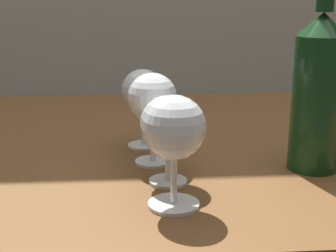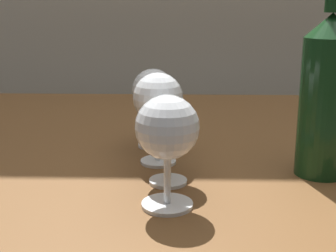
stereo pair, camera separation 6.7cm
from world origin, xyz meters
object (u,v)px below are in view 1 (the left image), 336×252
(wine_glass_amber, at_px, (152,101))
(wine_glass_pinot, at_px, (143,92))
(wine_glass_white, at_px, (168,126))
(wine_glass_chardonnay, at_px, (174,130))
(wine_bottle, at_px, (318,89))

(wine_glass_amber, distance_m, wine_glass_pinot, 0.09)
(wine_glass_white, xyz_separation_m, wine_glass_pinot, (-0.03, 0.18, 0.01))
(wine_glass_chardonnay, distance_m, wine_glass_pinot, 0.26)
(wine_glass_amber, height_order, wine_glass_pinot, wine_glass_amber)
(wine_glass_chardonnay, xyz_separation_m, wine_glass_white, (-0.00, 0.08, -0.02))
(wine_bottle, bearing_deg, wine_glass_white, -169.16)
(wine_glass_chardonnay, distance_m, wine_bottle, 0.27)
(wine_bottle, bearing_deg, wine_glass_pinot, 153.29)
(wine_glass_pinot, height_order, wine_bottle, wine_bottle)
(wine_glass_chardonnay, bearing_deg, wine_glass_amber, 96.85)
(wine_glass_pinot, bearing_deg, wine_glass_amber, -81.69)
(wine_bottle, bearing_deg, wine_glass_chardonnay, -151.37)
(wine_glass_pinot, xyz_separation_m, wine_bottle, (0.27, -0.13, 0.03))
(wine_glass_white, bearing_deg, wine_glass_amber, 102.15)
(wine_glass_amber, bearing_deg, wine_bottle, -9.56)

